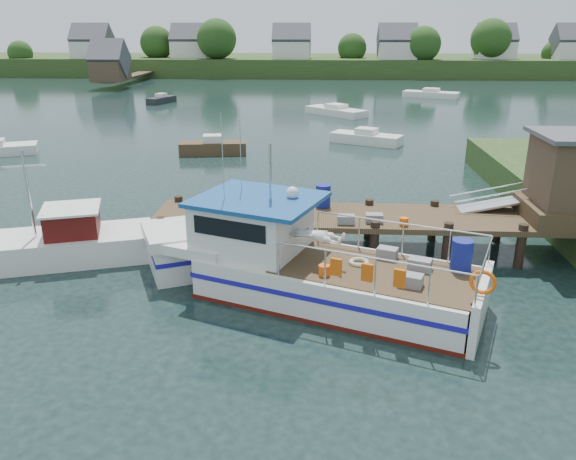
# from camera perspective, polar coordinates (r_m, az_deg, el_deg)

# --- Properties ---
(ground_plane) EXTENTS (160.00, 160.00, 0.00)m
(ground_plane) POSITION_cam_1_polar(r_m,az_deg,el_deg) (21.17, 2.94, -1.97)
(ground_plane) COLOR #172A27
(far_shore) EXTENTS (140.00, 42.55, 9.22)m
(far_shore) POSITION_cam_1_polar(r_m,az_deg,el_deg) (102.17, 3.47, 16.72)
(far_shore) COLOR #30481D
(far_shore) RESTS_ON ground
(dock) EXTENTS (16.60, 3.00, 4.78)m
(dock) POSITION_cam_1_polar(r_m,az_deg,el_deg) (21.44, 20.76, 3.34)
(dock) COLOR #453420
(dock) RESTS_ON ground
(lobster_boat) EXTENTS (11.32, 6.67, 5.58)m
(lobster_boat) POSITION_cam_1_polar(r_m,az_deg,el_deg) (17.39, 0.60, -3.38)
(lobster_boat) COLOR silver
(lobster_boat) RESTS_ON ground
(work_boat) EXTENTS (7.64, 4.21, 4.04)m
(work_boat) POSITION_cam_1_polar(r_m,az_deg,el_deg) (21.59, -23.05, -1.35)
(work_boat) COLOR silver
(work_boat) RESTS_ON ground
(moored_rowboat) EXTENTS (4.48, 2.03, 1.26)m
(moored_rowboat) POSITION_cam_1_polar(r_m,az_deg,el_deg) (37.43, -7.63, 8.36)
(moored_rowboat) COLOR #453420
(moored_rowboat) RESTS_ON ground
(moored_far) EXTENTS (6.67, 4.40, 1.08)m
(moored_far) POSITION_cam_1_polar(r_m,az_deg,el_deg) (69.79, 14.32, 13.24)
(moored_far) COLOR silver
(moored_far) RESTS_ON ground
(moored_b) EXTENTS (5.26, 3.70, 1.11)m
(moored_b) POSITION_cam_1_polar(r_m,az_deg,el_deg) (40.90, 7.95, 9.25)
(moored_b) COLOR silver
(moored_b) RESTS_ON ground
(moored_d) EXTENTS (5.93, 5.82, 1.05)m
(moored_d) POSITION_cam_1_polar(r_m,az_deg,el_deg) (54.06, 4.89, 11.95)
(moored_d) COLOR silver
(moored_d) RESTS_ON ground
(moored_e) EXTENTS (2.59, 4.00, 1.05)m
(moored_e) POSITION_cam_1_polar(r_m,az_deg,el_deg) (64.13, -12.73, 12.80)
(moored_e) COLOR black
(moored_e) RESTS_ON ground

